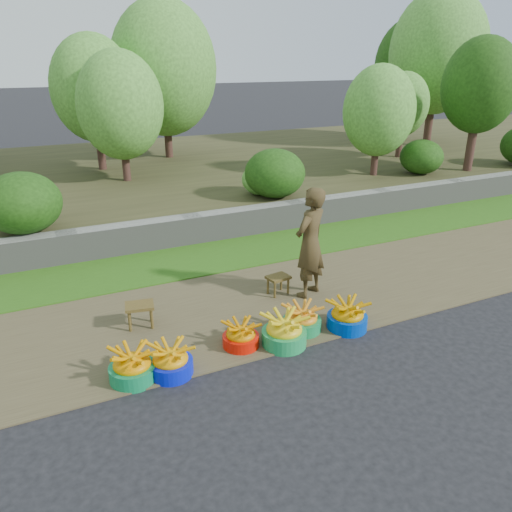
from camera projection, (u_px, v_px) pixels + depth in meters
name	position (u px, v px, depth m)	size (l,w,h in m)	color
ground_plane	(300.00, 349.00, 6.09)	(120.00, 120.00, 0.00)	black
dirt_shoulder	(256.00, 305.00, 7.14)	(80.00, 2.50, 0.02)	brown
grass_verge	(208.00, 257.00, 8.81)	(80.00, 1.50, 0.04)	#2D5F14
retaining_wall	(192.00, 230.00, 9.43)	(80.00, 0.35, 0.55)	gray
earth_bank	(134.00, 178.00, 13.54)	(80.00, 10.00, 0.50)	#3B391D
vegetation	(100.00, 83.00, 12.19)	(31.32, 7.79, 4.83)	#3C241D
basin_a	(132.00, 367.00, 5.45)	(0.52, 0.52, 0.39)	#0E7944
basin_b	(171.00, 361.00, 5.55)	(0.50, 0.50, 0.37)	#0716D0
basin_c	(241.00, 336.00, 6.08)	(0.45, 0.45, 0.34)	red
basin_d	(284.00, 332.00, 6.11)	(0.55, 0.55, 0.41)	#1B8F49
basin_e	(302.00, 320.00, 6.43)	(0.50, 0.50, 0.37)	#167F43
basin_f	(347.00, 316.00, 6.49)	(0.53, 0.53, 0.39)	#0034AC
stool_left	(140.00, 309.00, 6.47)	(0.41, 0.34, 0.32)	#4F3F1A
stool_right	(278.00, 280.00, 7.38)	(0.36, 0.30, 0.29)	#4F3F1A
vendor_woman	(310.00, 243.00, 7.15)	(0.59, 0.39, 1.63)	black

